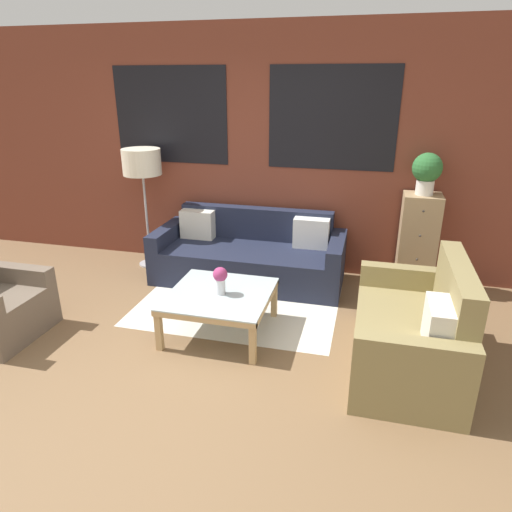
# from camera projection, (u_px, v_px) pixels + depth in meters

# --- Properties ---
(ground_plane) EXTENTS (16.00, 16.00, 0.00)m
(ground_plane) POSITION_uv_depth(u_px,v_px,m) (171.00, 372.00, 3.66)
(ground_plane) COLOR brown
(wall_back_brick) EXTENTS (8.40, 0.09, 2.80)m
(wall_back_brick) POSITION_uv_depth(u_px,v_px,m) (249.00, 151.00, 5.36)
(wall_back_brick) COLOR brown
(wall_back_brick) RESTS_ON ground_plane
(rug) EXTENTS (2.04, 1.42, 0.00)m
(rug) POSITION_uv_depth(u_px,v_px,m) (238.00, 305.00, 4.75)
(rug) COLOR silver
(rug) RESTS_ON ground_plane
(couch_dark) EXTENTS (2.15, 0.88, 0.78)m
(couch_dark) POSITION_uv_depth(u_px,v_px,m) (250.00, 256.00, 5.29)
(couch_dark) COLOR #1E2338
(couch_dark) RESTS_ON ground_plane
(settee_vintage) EXTENTS (0.80, 1.42, 0.92)m
(settee_vintage) POSITION_uv_depth(u_px,v_px,m) (413.00, 334.00, 3.61)
(settee_vintage) COLOR olive
(settee_vintage) RESTS_ON ground_plane
(coffee_table) EXTENTS (0.91, 0.91, 0.40)m
(coffee_table) POSITION_uv_depth(u_px,v_px,m) (220.00, 299.00, 4.13)
(coffee_table) COLOR silver
(coffee_table) RESTS_ON ground_plane
(floor_lamp) EXTENTS (0.45, 0.45, 1.45)m
(floor_lamp) POSITION_uv_depth(u_px,v_px,m) (142.00, 165.00, 5.36)
(floor_lamp) COLOR #B2B2B7
(floor_lamp) RESTS_ON ground_plane
(drawer_cabinet) EXTENTS (0.39, 0.37, 1.07)m
(drawer_cabinet) POSITION_uv_depth(u_px,v_px,m) (417.00, 242.00, 4.99)
(drawer_cabinet) COLOR tan
(drawer_cabinet) RESTS_ON ground_plane
(potted_plant) EXTENTS (0.30, 0.30, 0.43)m
(potted_plant) POSITION_uv_depth(u_px,v_px,m) (427.00, 171.00, 4.70)
(potted_plant) COLOR silver
(potted_plant) RESTS_ON drawer_cabinet
(flower_vase) EXTENTS (0.13, 0.13, 0.25)m
(flower_vase) POSITION_uv_depth(u_px,v_px,m) (220.00, 278.00, 4.04)
(flower_vase) COLOR silver
(flower_vase) RESTS_ON coffee_table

